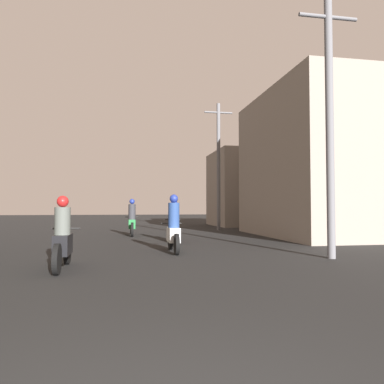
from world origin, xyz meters
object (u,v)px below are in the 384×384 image
at_px(motorcycle_red, 174,225).
at_px(building_right_far, 253,189).
at_px(motorcycle_green, 132,221).
at_px(motorcycle_black, 63,240).
at_px(motorcycle_white, 173,229).
at_px(utility_pole_near, 330,120).
at_px(building_right_near, 322,164).
at_px(utility_pole_far, 219,164).

xyz_separation_m(motorcycle_red, building_right_far, (7.03, 11.04, 1.91)).
bearing_deg(motorcycle_green, building_right_far, 38.62).
distance_m(motorcycle_black, building_right_far, 19.52).
xyz_separation_m(motorcycle_white, motorcycle_green, (-1.03, 6.48, 0.01)).
relative_size(motorcycle_red, building_right_far, 0.38).
relative_size(building_right_far, utility_pole_near, 0.83).
xyz_separation_m(building_right_near, building_right_far, (0.14, 9.42, -0.65)).
bearing_deg(building_right_near, motorcycle_green, 167.85).
relative_size(motorcycle_green, utility_pole_near, 0.31).
bearing_deg(motorcycle_red, building_right_far, 67.14).
height_order(motorcycle_red, building_right_near, building_right_near).
relative_size(motorcycle_black, motorcycle_white, 1.03).
bearing_deg(utility_pole_near, building_right_near, 61.84).
distance_m(motorcycle_green, building_right_far, 11.56).
bearing_deg(motorcycle_black, motorcycle_green, 79.87).
height_order(motorcycle_white, motorcycle_green, motorcycle_green).
height_order(motorcycle_black, building_right_far, building_right_far).
distance_m(building_right_far, utility_pole_far, 6.00).
xyz_separation_m(motorcycle_green, utility_pole_far, (4.82, 3.01, 3.04)).
xyz_separation_m(motorcycle_black, motorcycle_white, (2.65, 2.48, 0.04)).
bearing_deg(motorcycle_black, building_right_near, 35.85).
bearing_deg(utility_pole_far, motorcycle_red, -117.62).
bearing_deg(motorcycle_red, building_right_near, 22.88).
bearing_deg(motorcycle_white, utility_pole_near, -36.82).
height_order(building_right_far, utility_pole_far, utility_pole_far).
distance_m(motorcycle_white, building_right_far, 16.06).
distance_m(motorcycle_white, utility_pole_far, 10.66).
bearing_deg(building_right_far, utility_pole_near, -103.02).
xyz_separation_m(motorcycle_red, motorcycle_green, (-1.46, 3.42, 0.04)).
height_order(motorcycle_red, motorcycle_green, motorcycle_green).
xyz_separation_m(building_right_near, utility_pole_near, (-3.58, -6.69, 0.31)).
relative_size(motorcycle_black, utility_pole_near, 0.30).
bearing_deg(building_right_near, motorcycle_white, -147.37).
relative_size(motorcycle_red, building_right_near, 0.27).
bearing_deg(building_right_near, motorcycle_black, -144.29).
bearing_deg(building_right_far, motorcycle_green, -138.08).
relative_size(motorcycle_black, utility_pole_far, 0.28).
height_order(motorcycle_white, building_right_far, building_right_far).
distance_m(motorcycle_black, motorcycle_red, 6.34).
relative_size(utility_pole_near, utility_pole_far, 0.94).
height_order(motorcycle_white, utility_pole_near, utility_pole_near).
bearing_deg(utility_pole_far, motorcycle_green, -147.99).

